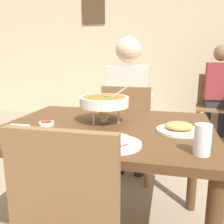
{
  "coord_description": "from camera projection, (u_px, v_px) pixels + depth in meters",
  "views": [
    {
      "loc": [
        0.35,
        -1.35,
        1.13
      ],
      "look_at": [
        0.0,
        0.15,
        0.79
      ],
      "focal_mm": 39.23,
      "sensor_mm": 36.0,
      "label": 1
    }
  ],
  "objects": [
    {
      "name": "curry_bowl",
      "position": [
        104.0,
        102.0,
        1.49
      ],
      "size": [
        0.33,
        0.3,
        0.26
      ],
      "color": "silver",
      "rests_on": "dining_table_main"
    },
    {
      "name": "diner_main",
      "position": [
        128.0,
        102.0,
        2.21
      ],
      "size": [
        0.4,
        0.45,
        1.31
      ],
      "color": "#2D2D38",
      "rests_on": "ground_plane"
    },
    {
      "name": "sauce_dish",
      "position": [
        46.0,
        123.0,
        1.45
      ],
      "size": [
        0.09,
        0.09,
        0.02
      ],
      "color": "white",
      "rests_on": "dining_table_main"
    },
    {
      "name": "appetizer_plate",
      "position": [
        179.0,
        128.0,
        1.32
      ],
      "size": [
        0.24,
        0.24,
        0.06
      ],
      "color": "white",
      "rests_on": "dining_table_main"
    },
    {
      "name": "drink_glass",
      "position": [
        202.0,
        141.0,
        1.0
      ],
      "size": [
        0.07,
        0.07,
        0.13
      ],
      "color": "silver",
      "rests_on": "dining_table_main"
    },
    {
      "name": "cafe_rear_partition",
      "position": [
        152.0,
        37.0,
        4.46
      ],
      "size": [
        10.0,
        0.1,
        3.0
      ],
      "primitive_type": "cube",
      "color": "beige",
      "rests_on": "ground_plane"
    },
    {
      "name": "spoon_utensil",
      "position": [
        16.0,
        131.0,
        1.33
      ],
      "size": [
        0.03,
        0.17,
        0.01
      ],
      "primitive_type": "cube",
      "rotation": [
        0.0,
        0.0,
        0.13
      ],
      "color": "silver",
      "rests_on": "dining_table_main"
    },
    {
      "name": "fork_utensil",
      "position": [
        8.0,
        130.0,
        1.34
      ],
      "size": [
        0.07,
        0.16,
        0.01
      ],
      "primitive_type": "cube",
      "rotation": [
        0.0,
        0.0,
        0.38
      ],
      "color": "silver",
      "rests_on": "dining_table_main"
    },
    {
      "name": "dining_table_main",
      "position": [
        106.0,
        142.0,
        1.47
      ],
      "size": [
        1.23,
        0.96,
        0.74
      ],
      "color": "#51331C",
      "rests_on": "ground_plane"
    },
    {
      "name": "rice_plate",
      "position": [
        116.0,
        142.0,
        1.11
      ],
      "size": [
        0.24,
        0.24,
        0.06
      ],
      "color": "white",
      "rests_on": "dining_table_main"
    },
    {
      "name": "picture_frame_hung",
      "position": [
        93.0,
        8.0,
        4.53
      ],
      "size": [
        0.44,
        0.03,
        0.56
      ],
      "primitive_type": "cube",
      "color": "#4C3823"
    },
    {
      "name": "chair_diner_main",
      "position": [
        128.0,
        128.0,
        2.23
      ],
      "size": [
        0.44,
        0.44,
        0.9
      ],
      "color": "brown",
      "rests_on": "ground_plane"
    },
    {
      "name": "patron_bg_left",
      "position": [
        218.0,
        86.0,
        3.42
      ],
      "size": [
        0.4,
        0.45,
        1.31
      ],
      "color": "#2D2D38",
      "rests_on": "ground_plane"
    },
    {
      "name": "napkin_folded",
      "position": [
        17.0,
        127.0,
        1.38
      ],
      "size": [
        0.12,
        0.08,
        0.02
      ],
      "primitive_type": "cube",
      "rotation": [
        0.0,
        0.0,
        0.04
      ],
      "color": "white",
      "rests_on": "dining_table_main"
    },
    {
      "name": "chair_bg_left",
      "position": [
        212.0,
        102.0,
        3.53
      ],
      "size": [
        0.48,
        0.48,
        0.9
      ],
      "color": "brown",
      "rests_on": "ground_plane"
    }
  ]
}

